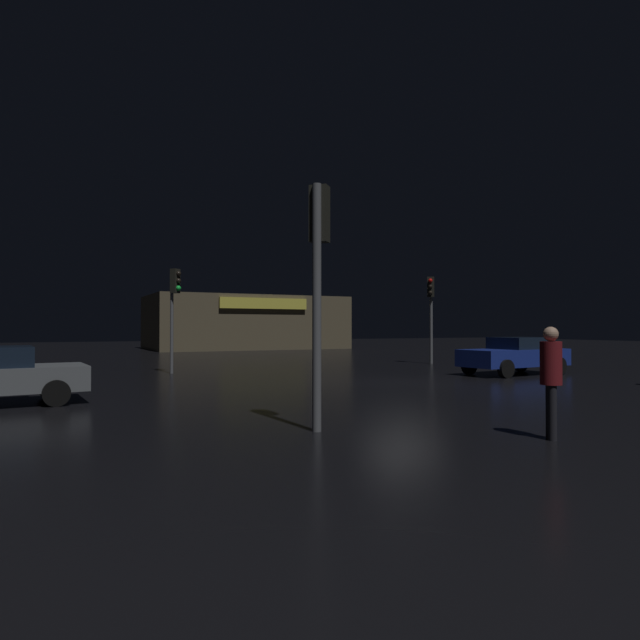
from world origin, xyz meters
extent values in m
plane|color=black|center=(0.00, 0.00, 0.00)|extent=(120.00, 120.00, 0.00)
cube|color=brown|center=(4.96, 30.21, 2.22)|extent=(16.02, 8.89, 4.44)
cube|color=#E5D84C|center=(4.96, 25.62, 3.71)|extent=(7.23, 0.24, 0.86)
cylinder|color=#595B60|center=(-5.94, 7.08, 2.06)|extent=(0.13, 0.13, 4.12)
cube|color=black|center=(-5.84, 6.96, 3.64)|extent=(0.41, 0.40, 0.95)
sphere|color=black|center=(-5.74, 6.84, 3.93)|extent=(0.20, 0.20, 0.20)
sphere|color=black|center=(-5.74, 6.84, 3.64)|extent=(0.20, 0.20, 0.20)
sphere|color=#19D13F|center=(-5.74, 6.84, 3.35)|extent=(0.20, 0.20, 0.20)
cylinder|color=#595B60|center=(-6.13, -6.24, 2.16)|extent=(0.16, 0.16, 4.33)
cube|color=black|center=(-6.02, -6.13, 3.82)|extent=(0.41, 0.41, 1.00)
sphere|color=black|center=(-5.91, -6.01, 4.13)|extent=(0.20, 0.20, 0.20)
sphere|color=black|center=(-5.91, -6.01, 3.82)|extent=(0.20, 0.20, 0.20)
sphere|color=#19D13F|center=(-5.91, -6.01, 3.52)|extent=(0.20, 0.20, 0.20)
cylinder|color=#595B60|center=(6.84, 7.13, 2.17)|extent=(0.15, 0.15, 4.33)
cube|color=black|center=(6.73, 7.02, 3.83)|extent=(0.41, 0.41, 1.01)
sphere|color=red|center=(6.62, 6.91, 4.13)|extent=(0.20, 0.20, 0.20)
sphere|color=black|center=(6.62, 6.91, 3.83)|extent=(0.20, 0.20, 0.20)
sphere|color=black|center=(6.62, 6.91, 3.53)|extent=(0.20, 0.20, 0.20)
cube|color=navy|center=(5.75, 0.68, 0.66)|extent=(4.50, 2.04, 0.65)
cube|color=black|center=(6.04, 0.70, 1.20)|extent=(1.99, 1.72, 0.45)
cylinder|color=black|center=(4.34, -0.29, 0.33)|extent=(0.68, 0.26, 0.67)
cylinder|color=black|center=(4.24, 1.50, 0.33)|extent=(0.68, 0.26, 0.67)
cylinder|color=black|center=(7.25, -0.13, 0.33)|extent=(0.68, 0.26, 0.67)
cylinder|color=black|center=(7.15, 1.66, 0.33)|extent=(0.68, 0.26, 0.67)
cylinder|color=black|center=(-10.28, 0.96, 0.30)|extent=(0.62, 0.27, 0.61)
cylinder|color=black|center=(-10.14, -0.86, 0.30)|extent=(0.62, 0.27, 0.61)
cylinder|color=black|center=(-3.09, -8.61, 0.44)|extent=(0.14, 0.14, 0.88)
cylinder|color=black|center=(-2.99, -8.48, 0.44)|extent=(0.14, 0.14, 0.88)
cylinder|color=maroon|center=(-3.04, -8.54, 1.23)|extent=(0.48, 0.48, 0.70)
sphere|color=tan|center=(-3.04, -8.54, 1.70)|extent=(0.24, 0.24, 0.24)
camera|label=1|loc=(-10.34, -14.78, 1.81)|focal=30.69mm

